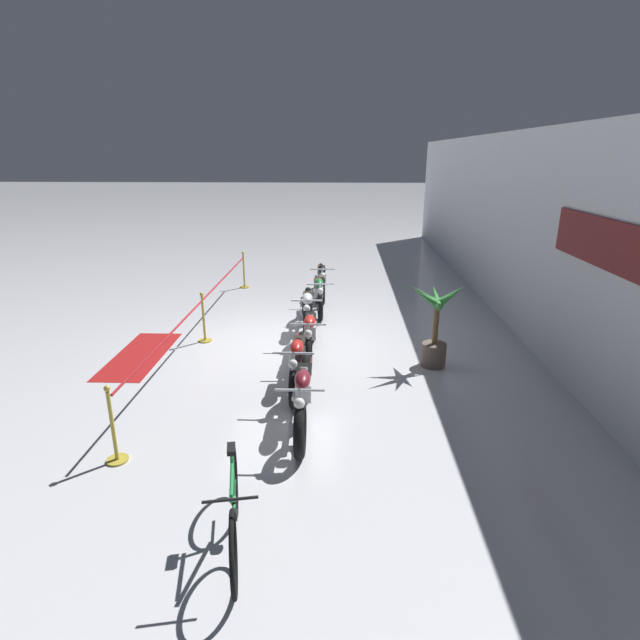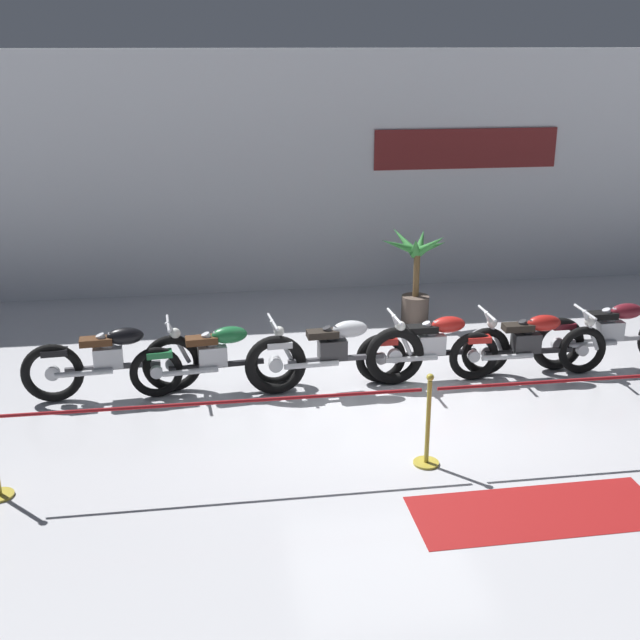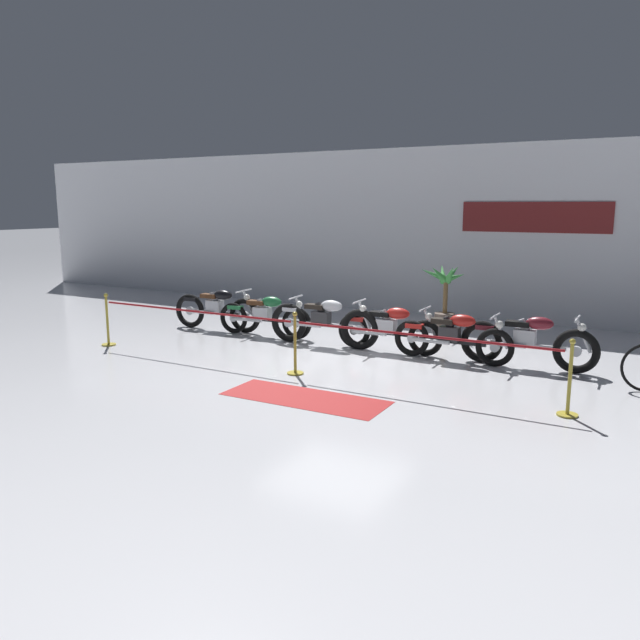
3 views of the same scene
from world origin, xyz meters
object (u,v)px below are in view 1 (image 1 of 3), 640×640
(stanchion_far_left, at_px, (219,290))
(stanchion_mid_right, at_px, (114,436))
(motorcycle_maroon_5, at_px, (303,395))
(floor_banner, at_px, (140,355))
(motorcycle_green_1, at_px, (318,294))
(motorcycle_silver_2, at_px, (307,311))
(motorcycle_red_3, at_px, (310,334))
(potted_palm_left_of_row, at_px, (435,326))
(motorcycle_black_0, at_px, (321,280))
(stanchion_mid_left, at_px, (204,325))
(motorcycle_red_4, at_px, (298,361))
(bicycle, at_px, (234,512))

(stanchion_far_left, relative_size, stanchion_mid_right, 8.28)
(motorcycle_maroon_5, height_order, floor_banner, motorcycle_maroon_5)
(motorcycle_green_1, distance_m, motorcycle_silver_2, 1.54)
(motorcycle_red_3, height_order, potted_palm_left_of_row, potted_palm_left_of_row)
(motorcycle_black_0, relative_size, floor_banner, 0.92)
(potted_palm_left_of_row, distance_m, stanchion_mid_right, 5.56)
(motorcycle_green_1, xyz_separation_m, motorcycle_silver_2, (1.53, -0.17, 0.02))
(motorcycle_black_0, height_order, motorcycle_green_1, motorcycle_black_0)
(stanchion_far_left, bearing_deg, stanchion_mid_left, 0.00)
(motorcycle_red_4, bearing_deg, motorcycle_silver_2, -179.58)
(motorcycle_silver_2, bearing_deg, motorcycle_black_0, 176.18)
(motorcycle_green_1, height_order, motorcycle_maroon_5, motorcycle_maroon_5)
(potted_palm_left_of_row, bearing_deg, bicycle, -30.69)
(motorcycle_green_1, height_order, motorcycle_red_3, motorcycle_red_3)
(motorcycle_green_1, xyz_separation_m, motorcycle_red_3, (2.89, -0.03, -0.01))
(floor_banner, bearing_deg, bicycle, 30.16)
(stanchion_far_left, bearing_deg, motorcycle_green_1, 108.27)
(potted_palm_left_of_row, height_order, stanchion_far_left, potted_palm_left_of_row)
(motorcycle_maroon_5, relative_size, floor_banner, 0.95)
(motorcycle_maroon_5, relative_size, bicycle, 1.33)
(motorcycle_red_4, relative_size, stanchion_mid_right, 2.10)
(motorcycle_red_4, distance_m, stanchion_mid_left, 2.92)
(potted_palm_left_of_row, relative_size, stanchion_far_left, 0.18)
(bicycle, distance_m, potted_palm_left_of_row, 5.34)
(motorcycle_silver_2, relative_size, stanchion_mid_right, 2.26)
(motorcycle_silver_2, bearing_deg, stanchion_mid_left, -73.42)
(motorcycle_maroon_5, xyz_separation_m, floor_banner, (-2.46, -3.37, -0.46))
(motorcycle_green_1, xyz_separation_m, motorcycle_maroon_5, (5.44, 0.04, 0.01))
(motorcycle_black_0, relative_size, bicycle, 1.29)
(motorcycle_maroon_5, xyz_separation_m, stanchion_mid_left, (-3.29, -2.30, -0.11))
(motorcycle_black_0, distance_m, stanchion_mid_right, 8.07)
(motorcycle_green_1, distance_m, stanchion_far_left, 2.40)
(motorcycle_silver_2, xyz_separation_m, stanchion_mid_right, (4.90, -2.10, -0.12))
(motorcycle_black_0, distance_m, motorcycle_red_3, 4.19)
(bicycle, relative_size, stanchion_mid_right, 1.66)
(motorcycle_red_4, bearing_deg, floor_banner, -110.54)
(stanchion_mid_left, xyz_separation_m, stanchion_mid_right, (4.27, 0.00, 0.00))
(motorcycle_green_1, bearing_deg, bicycle, -3.40)
(potted_palm_left_of_row, distance_m, stanchion_far_left, 5.15)
(motorcycle_black_0, height_order, motorcycle_silver_2, motorcycle_silver_2)
(potted_palm_left_of_row, bearing_deg, motorcycle_red_3, -98.21)
(motorcycle_black_0, xyz_separation_m, motorcycle_maroon_5, (6.75, 0.02, -0.01))
(stanchion_mid_right, bearing_deg, bicycle, 52.83)
(motorcycle_maroon_5, xyz_separation_m, bicycle, (2.36, -0.50, -0.07))
(stanchion_far_left, bearing_deg, potted_palm_left_of_row, 61.36)
(stanchion_far_left, bearing_deg, motorcycle_red_4, 31.76)
(motorcycle_green_1, height_order, stanchion_far_left, stanchion_far_left)
(motorcycle_red_3, height_order, motorcycle_red_4, motorcycle_red_3)
(stanchion_far_left, xyz_separation_m, floor_banner, (2.23, -1.07, -0.71))
(motorcycle_green_1, xyz_separation_m, stanchion_mid_left, (2.16, -2.27, -0.10))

